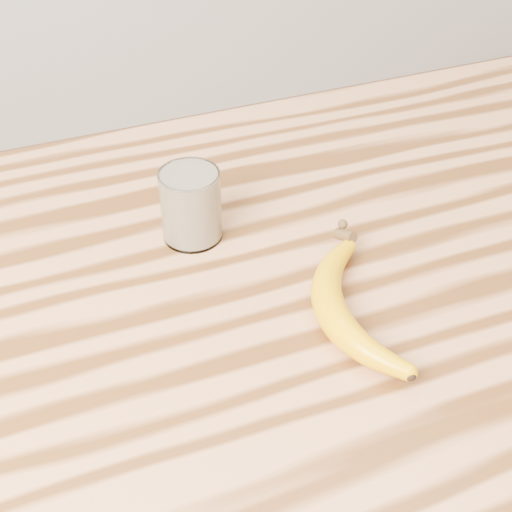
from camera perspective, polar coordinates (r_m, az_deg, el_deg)
name	(u,v)px	position (r m, az deg, el deg)	size (l,w,h in m)	color
table	(366,325)	(0.97, 8.79, -5.49)	(1.20, 0.80, 0.90)	#B6794A
smoothie_glass	(191,205)	(0.86, -5.24, 4.10)	(0.07, 0.07, 0.09)	white
banana	(330,310)	(0.77, 5.91, -4.32)	(0.11, 0.30, 0.04)	#DF9E00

